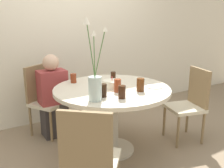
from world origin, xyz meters
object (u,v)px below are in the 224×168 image
side_plate (154,87)px  chair_far_back (90,157)px  drink_glass_1 (122,92)px  drink_glass_0 (73,78)px  drink_glass_5 (118,86)px  chair_left_flank (190,101)px  drink_glass_4 (140,85)px  birthday_cake (112,84)px  chair_right_flank (44,96)px  drink_glass_3 (103,90)px  drink_glass_2 (113,76)px  flower_vase (95,82)px  person_guest (53,99)px

side_plate → chair_far_back: bearing=-153.7°
drink_glass_1 → chair_far_back: bearing=-144.4°
drink_glass_0 → drink_glass_5: drink_glass_5 is taller
chair_left_flank → drink_glass_4: size_ratio=6.62×
drink_glass_0 → drink_glass_1: drink_glass_1 is taller
birthday_cake → drink_glass_4: 0.32m
drink_glass_0 → drink_glass_4: 0.82m
chair_right_flank → side_plate: 1.45m
drink_glass_1 → drink_glass_3: size_ratio=0.99×
chair_right_flank → drink_glass_3: 1.16m
drink_glass_2 → drink_glass_5: bearing=-116.7°
drink_glass_3 → chair_far_back: bearing=-128.0°
chair_far_back → flower_vase: bearing=-81.6°
flower_vase → drink_glass_0: bearing=82.7°
chair_right_flank → person_guest: 0.16m
drink_glass_0 → drink_glass_2: bearing=-17.2°
drink_glass_2 → drink_glass_3: size_ratio=0.84×
drink_glass_2 → person_guest: person_guest is taller
person_guest → chair_far_back: bearing=-98.8°
chair_far_back → drink_glass_1: (0.54, 0.39, 0.31)m
drink_glass_4 → chair_right_flank: bearing=121.3°
side_plate → drink_glass_3: bearing=179.6°
chair_right_flank → chair_left_flank: bearing=-68.0°
chair_right_flank → chair_left_flank: same height
chair_far_back → birthday_cake: size_ratio=4.72×
flower_vase → drink_glass_0: flower_vase is taller
flower_vase → person_guest: flower_vase is taller
chair_right_flank → chair_far_back: same height
drink_glass_2 → person_guest: bearing=143.7°
drink_glass_3 → chair_right_flank: bearing=103.8°
chair_left_flank → drink_glass_3: bearing=-76.5°
chair_far_back → chair_left_flank: 1.70m
drink_glass_3 → person_guest: bearing=101.0°
drink_glass_5 → chair_left_flank: bearing=-5.5°
chair_far_back → drink_glass_0: size_ratio=8.40×
drink_glass_2 → chair_far_back: bearing=-129.4°
drink_glass_1 → person_guest: size_ratio=0.12×
chair_far_back → flower_vase: 0.69m
drink_glass_1 → birthday_cake: bearing=72.3°
chair_far_back → drink_glass_1: chair_far_back is taller
drink_glass_2 → drink_glass_3: bearing=-130.7°
chair_left_flank → drink_glass_5: bearing=-80.1°
chair_left_flank → drink_glass_2: 1.00m
drink_glass_0 → flower_vase: bearing=-97.3°
drink_glass_4 → chair_left_flank: bearing=0.4°
chair_right_flank → drink_glass_4: chair_right_flank is taller
chair_far_back → birthday_cake: 1.04m
chair_right_flank → drink_glass_1: 1.33m
birthday_cake → drink_glass_2: birthday_cake is taller
flower_vase → drink_glass_4: flower_vase is taller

